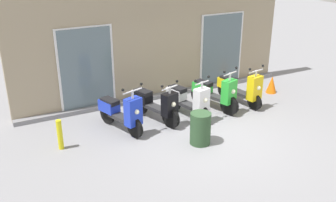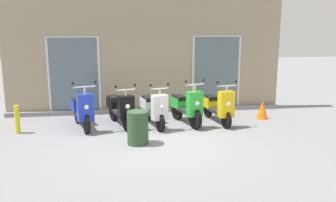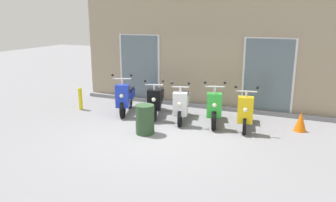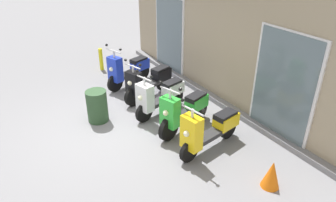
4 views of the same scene
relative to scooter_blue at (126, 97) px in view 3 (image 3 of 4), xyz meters
name	(u,v)px [view 3 (image 3 of 4)]	position (x,y,z in m)	size (l,w,h in m)	color
ground_plane	(164,134)	(1.81, -1.24, -0.50)	(40.00, 40.00, 0.00)	gray
storefront_facade	(201,46)	(1.81, 1.74, 1.46)	(8.29, 0.50, 4.07)	gray
scooter_blue	(126,97)	(0.00, 0.00, 0.00)	(0.80, 1.52, 1.29)	black
scooter_black	(157,100)	(0.97, 0.13, -0.03)	(0.81, 1.64, 1.18)	black
scooter_white	(182,104)	(1.84, -0.05, -0.01)	(0.69, 1.50, 1.21)	black
scooter_green	(213,107)	(2.73, 0.04, -0.02)	(0.77, 1.55, 1.28)	black
scooter_yellow	(245,110)	(3.59, 0.05, -0.02)	(0.66, 1.60, 1.24)	black
curb_bollard	(80,99)	(-1.53, -0.22, -0.15)	(0.12, 0.12, 0.70)	yellow
traffic_cone	(301,121)	(4.98, 0.31, -0.24)	(0.32, 0.32, 0.52)	orange
trash_bin	(145,119)	(1.36, -1.42, -0.13)	(0.47, 0.47, 0.75)	#2D4C2D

